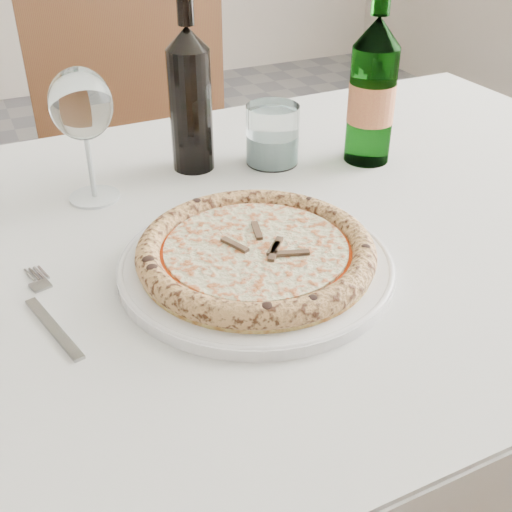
{
  "coord_description": "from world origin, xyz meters",
  "views": [
    {
      "loc": [
        -0.04,
        -0.76,
        1.18
      ],
      "look_at": [
        0.22,
        -0.18,
        0.78
      ],
      "focal_mm": 45.0,
      "sensor_mm": 36.0,
      "label": 1
    }
  ],
  "objects_px": {
    "plate": "(256,264)",
    "beer_bottle": "(372,92)",
    "pizza": "(256,252)",
    "chair_far": "(148,165)",
    "dining_table": "(226,286)",
    "wine_bottle": "(190,98)",
    "tumbler": "(272,139)",
    "wine_glass": "(81,107)"
  },
  "relations": [
    {
      "from": "plate",
      "to": "beer_bottle",
      "type": "bearing_deg",
      "value": 36.41
    },
    {
      "from": "dining_table",
      "to": "beer_bottle",
      "type": "xyz_separation_m",
      "value": [
        0.3,
        0.12,
        0.2
      ]
    },
    {
      "from": "chair_far",
      "to": "wine_glass",
      "type": "height_order",
      "value": "wine_glass"
    },
    {
      "from": "pizza",
      "to": "wine_bottle",
      "type": "relative_size",
      "value": 1.07
    },
    {
      "from": "pizza",
      "to": "beer_bottle",
      "type": "relative_size",
      "value": 1.01
    },
    {
      "from": "dining_table",
      "to": "tumbler",
      "type": "height_order",
      "value": "tumbler"
    },
    {
      "from": "plate",
      "to": "wine_glass",
      "type": "bearing_deg",
      "value": 116.28
    },
    {
      "from": "plate",
      "to": "tumbler",
      "type": "distance_m",
      "value": 0.32
    },
    {
      "from": "wine_glass",
      "to": "wine_bottle",
      "type": "relative_size",
      "value": 0.72
    },
    {
      "from": "chair_far",
      "to": "wine_glass",
      "type": "distance_m",
      "value": 0.71
    },
    {
      "from": "plate",
      "to": "pizza",
      "type": "xyz_separation_m",
      "value": [
        -0.0,
        0.0,
        0.02
      ]
    },
    {
      "from": "chair_far",
      "to": "pizza",
      "type": "height_order",
      "value": "chair_far"
    },
    {
      "from": "pizza",
      "to": "wine_glass",
      "type": "height_order",
      "value": "wine_glass"
    },
    {
      "from": "dining_table",
      "to": "wine_bottle",
      "type": "bearing_deg",
      "value": 80.55
    },
    {
      "from": "plate",
      "to": "beer_bottle",
      "type": "distance_m",
      "value": 0.38
    },
    {
      "from": "tumbler",
      "to": "beer_bottle",
      "type": "distance_m",
      "value": 0.17
    },
    {
      "from": "chair_far",
      "to": "plate",
      "type": "bearing_deg",
      "value": -96.55
    },
    {
      "from": "beer_bottle",
      "to": "pizza",
      "type": "bearing_deg",
      "value": -143.59
    },
    {
      "from": "plate",
      "to": "wine_bottle",
      "type": "xyz_separation_m",
      "value": [
        0.03,
        0.31,
        0.1
      ]
    },
    {
      "from": "chair_far",
      "to": "tumbler",
      "type": "height_order",
      "value": "chair_far"
    },
    {
      "from": "pizza",
      "to": "beer_bottle",
      "type": "distance_m",
      "value": 0.38
    },
    {
      "from": "wine_glass",
      "to": "beer_bottle",
      "type": "relative_size",
      "value": 0.67
    },
    {
      "from": "tumbler",
      "to": "beer_bottle",
      "type": "bearing_deg",
      "value": -20.65
    },
    {
      "from": "tumbler",
      "to": "pizza",
      "type": "bearing_deg",
      "value": -119.54
    },
    {
      "from": "pizza",
      "to": "chair_far",
      "type": "bearing_deg",
      "value": 83.45
    },
    {
      "from": "plate",
      "to": "pizza",
      "type": "distance_m",
      "value": 0.02
    },
    {
      "from": "wine_bottle",
      "to": "pizza",
      "type": "bearing_deg",
      "value": -96.41
    },
    {
      "from": "plate",
      "to": "tumbler",
      "type": "relative_size",
      "value": 3.5
    },
    {
      "from": "plate",
      "to": "wine_glass",
      "type": "relative_size",
      "value": 1.73
    },
    {
      "from": "plate",
      "to": "tumbler",
      "type": "xyz_separation_m",
      "value": [
        0.15,
        0.27,
        0.03
      ]
    },
    {
      "from": "plate",
      "to": "beer_bottle",
      "type": "xyz_separation_m",
      "value": [
        0.3,
        0.22,
        0.1
      ]
    },
    {
      "from": "chair_far",
      "to": "beer_bottle",
      "type": "distance_m",
      "value": 0.73
    },
    {
      "from": "dining_table",
      "to": "beer_bottle",
      "type": "distance_m",
      "value": 0.38
    },
    {
      "from": "plate",
      "to": "wine_glass",
      "type": "distance_m",
      "value": 0.32
    },
    {
      "from": "pizza",
      "to": "tumbler",
      "type": "height_order",
      "value": "tumbler"
    },
    {
      "from": "plate",
      "to": "pizza",
      "type": "height_order",
      "value": "pizza"
    },
    {
      "from": "pizza",
      "to": "tumbler",
      "type": "xyz_separation_m",
      "value": [
        0.15,
        0.27,
        0.01
      ]
    },
    {
      "from": "plate",
      "to": "tumbler",
      "type": "height_order",
      "value": "tumbler"
    },
    {
      "from": "dining_table",
      "to": "plate",
      "type": "height_order",
      "value": "plate"
    },
    {
      "from": "dining_table",
      "to": "tumbler",
      "type": "xyz_separation_m",
      "value": [
        0.15,
        0.17,
        0.13
      ]
    },
    {
      "from": "plate",
      "to": "beer_bottle",
      "type": "relative_size",
      "value": 1.17
    },
    {
      "from": "wine_glass",
      "to": "tumbler",
      "type": "relative_size",
      "value": 2.02
    }
  ]
}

